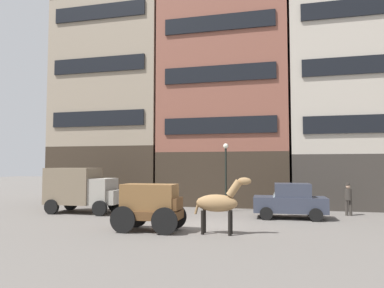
{
  "coord_description": "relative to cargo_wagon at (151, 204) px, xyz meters",
  "views": [
    {
      "loc": [
        3.46,
        -15.88,
        2.79
      ],
      "look_at": [
        -0.75,
        1.87,
        3.9
      ],
      "focal_mm": 32.5,
      "sensor_mm": 36.0,
      "label": 1
    }
  ],
  "objects": [
    {
      "name": "cargo_wagon",
      "position": [
        0.0,
        0.0,
        0.0
      ],
      "size": [
        2.9,
        1.5,
        1.98
      ],
      "color": "brown",
      "rests_on": "ground_plane"
    },
    {
      "name": "building_far_left",
      "position": [
        -7.23,
        11.15,
        7.16
      ],
      "size": [
        9.0,
        5.66,
        16.52
      ],
      "color": "#33281E",
      "rests_on": "ground_plane"
    },
    {
      "name": "streetlamp_curbside",
      "position": [
        2.27,
        7.05,
        1.52
      ],
      "size": [
        0.32,
        0.32,
        4.12
      ],
      "color": "black",
      "rests_on": "ground_plane"
    },
    {
      "name": "delivery_truck_near",
      "position": [
        -5.9,
        4.42,
        0.28
      ],
      "size": [
        4.35,
        2.12,
        2.62
      ],
      "color": "gray",
      "rests_on": "ground_plane"
    },
    {
      "name": "building_center_right",
      "position": [
        10.54,
        11.15,
        8.1
      ],
      "size": [
        9.13,
        5.66,
        18.41
      ],
      "color": "#38332D",
      "rests_on": "ground_plane"
    },
    {
      "name": "pedestrian_officer",
      "position": [
        9.12,
        6.8,
        -0.17
      ],
      "size": [
        0.43,
        0.43,
        1.79
      ],
      "color": "#38332D",
      "rests_on": "ground_plane"
    },
    {
      "name": "fire_hydrant_curbside",
      "position": [
        -7.89,
        7.65,
        -0.72
      ],
      "size": [
        0.24,
        0.24,
        0.83
      ],
      "color": "maroon",
      "rests_on": "ground_plane"
    },
    {
      "name": "sedan_dark",
      "position": [
        5.94,
        5.0,
        -0.23
      ],
      "size": [
        3.73,
        1.91,
        1.83
      ],
      "color": "#333847",
      "rests_on": "ground_plane"
    },
    {
      "name": "ground_plane",
      "position": [
        1.69,
        1.81,
        -1.15
      ],
      "size": [
        120.0,
        120.0,
        0.0
      ],
      "primitive_type": "plane",
      "color": "#605B56"
    },
    {
      "name": "draft_horse",
      "position": [
        2.95,
        -0.0,
        0.12
      ],
      "size": [
        2.34,
        0.6,
        2.3
      ],
      "color": "#937047",
      "rests_on": "ground_plane"
    },
    {
      "name": "building_center_left",
      "position": [
        1.62,
        11.15,
        7.94
      ],
      "size": [
        9.41,
        5.66,
        18.07
      ],
      "color": "#33281E",
      "rests_on": "ground_plane"
    }
  ]
}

